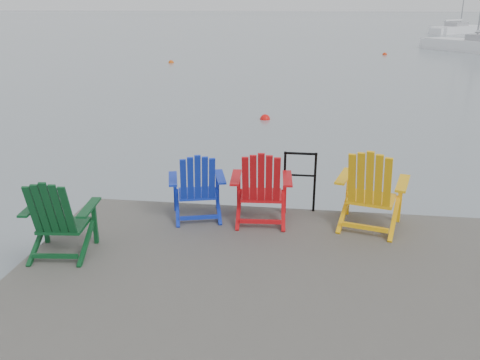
# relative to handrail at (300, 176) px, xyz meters

# --- Properties ---
(ground) EXTENTS (400.00, 400.00, 0.00)m
(ground) POSITION_rel_handrail_xyz_m (-0.25, -2.45, -1.04)
(ground) COLOR slate
(ground) RESTS_ON ground
(dock) EXTENTS (6.00, 5.00, 1.40)m
(dock) POSITION_rel_handrail_xyz_m (-0.25, -2.45, -0.69)
(dock) COLOR #2B2826
(dock) RESTS_ON ground
(handrail) EXTENTS (0.48, 0.04, 0.90)m
(handrail) POSITION_rel_handrail_xyz_m (0.00, 0.00, 0.00)
(handrail) COLOR black
(handrail) RESTS_ON dock
(chair_green) EXTENTS (0.87, 0.82, 1.02)m
(chair_green) POSITION_rel_handrail_xyz_m (-2.84, -1.81, -0.03)
(chair_green) COLOR #0B3E1C
(chair_green) RESTS_ON dock
(chair_blue) EXTENTS (0.92, 0.88, 1.00)m
(chair_blue) POSITION_rel_handrail_xyz_m (-1.42, -0.48, -0.04)
(chair_blue) COLOR #112BB5
(chair_blue) RESTS_ON dock
(chair_red) EXTENTS (0.89, 0.83, 1.07)m
(chair_red) POSITION_rel_handrail_xyz_m (-0.52, -0.49, -0.00)
(chair_red) COLOR red
(chair_red) RESTS_ON dock
(chair_yellow) EXTENTS (1.06, 1.00, 1.15)m
(chair_yellow) POSITION_rel_handrail_xyz_m (0.96, -0.50, 0.04)
(chair_yellow) COLOR #FFB40E
(chair_yellow) RESTS_ON dock
(sailboat_mid) EXTENTS (7.44, 7.69, 11.72)m
(sailboat_mid) POSITION_rel_handrail_xyz_m (16.71, 56.44, -0.69)
(sailboat_mid) COLOR white
(sailboat_mid) RESTS_ON ground
(buoy_a) EXTENTS (0.31, 0.31, 0.31)m
(buoy_a) POSITION_rel_handrail_xyz_m (-1.23, 8.34, -1.04)
(buoy_a) COLOR red
(buoy_a) RESTS_ON ground
(buoy_b) EXTENTS (0.33, 0.33, 0.33)m
(buoy_b) POSITION_rel_handrail_xyz_m (-8.11, 22.84, -1.04)
(buoy_b) COLOR #D6500C
(buoy_b) RESTS_ON ground
(buoy_c) EXTENTS (0.32, 0.32, 0.32)m
(buoy_c) POSITION_rel_handrail_xyz_m (5.11, 29.52, -1.04)
(buoy_c) COLOR red
(buoy_c) RESTS_ON ground
(buoy_d) EXTENTS (0.33, 0.33, 0.33)m
(buoy_d) POSITION_rel_handrail_xyz_m (10.30, 36.99, -1.04)
(buoy_d) COLOR red
(buoy_d) RESTS_ON ground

